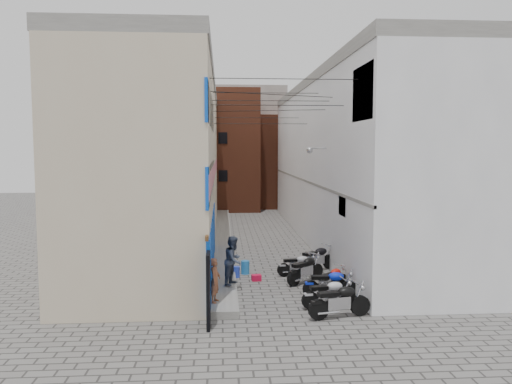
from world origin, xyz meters
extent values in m
plane|color=#5F5C59|center=(0.00, 0.00, 0.00)|extent=(90.00, 90.00, 0.00)
cube|color=slate|center=(-2.05, 13.00, 0.12)|extent=(0.90, 26.00, 0.25)
cube|color=#C2B092|center=(-5.00, 13.00, 4.25)|extent=(5.00, 26.00, 8.50)
cube|color=#C7707B|center=(-2.54, 13.00, 4.00)|extent=(0.10, 26.00, 0.80)
cube|color=blue|center=(-2.53, 4.90, 1.30)|extent=(0.12, 10.20, 2.40)
cube|color=blue|center=(-2.55, 4.90, 5.30)|extent=(0.10, 10.20, 4.00)
cube|color=slate|center=(-5.00, 13.00, 8.75)|extent=(5.10, 26.00, 0.50)
cube|color=black|center=(-2.52, -0.40, 1.10)|extent=(0.10, 1.20, 2.20)
cube|color=silver|center=(5.00, 13.00, 4.25)|extent=(5.00, 26.00, 8.50)
cube|color=blue|center=(2.55, 1.50, 7.00)|extent=(0.10, 2.40, 1.80)
cube|color=white|center=(2.56, 4.00, 3.00)|extent=(0.08, 1.00, 0.70)
cylinder|color=#B2B2B7|center=(2.15, 7.00, 5.20)|extent=(0.80, 0.06, 0.06)
sphere|color=#B2B2B7|center=(1.75, 7.00, 5.10)|extent=(0.28, 0.28, 0.28)
cube|color=slate|center=(5.00, 13.00, 8.75)|extent=(5.10, 26.00, 0.50)
cube|color=slate|center=(2.54, 13.00, 3.40)|extent=(0.10, 26.00, 0.12)
cube|color=brown|center=(-2.00, 28.00, 5.00)|extent=(6.00, 6.00, 10.00)
cube|color=brown|center=(3.00, 30.00, 4.00)|extent=(5.00, 6.00, 8.00)
cube|color=slate|center=(0.00, 34.00, 5.50)|extent=(8.00, 5.00, 11.00)
cube|color=black|center=(0.00, 25.20, 1.20)|extent=(2.00, 0.30, 2.40)
cylinder|color=black|center=(0.00, 2.00, 7.50)|extent=(5.20, 0.02, 0.02)
cylinder|color=black|center=(0.00, 4.00, 6.80)|extent=(5.20, 0.02, 0.02)
cylinder|color=black|center=(0.00, 6.50, 7.20)|extent=(5.20, 0.02, 0.02)
cylinder|color=black|center=(0.00, 9.00, 7.80)|extent=(5.20, 0.02, 0.02)
cylinder|color=black|center=(0.00, 12.00, 6.50)|extent=(5.20, 0.02, 0.02)
cylinder|color=black|center=(0.00, 15.00, 7.00)|extent=(5.20, 0.02, 0.02)
cylinder|color=black|center=(0.00, 5.00, 7.30)|extent=(5.65, 2.07, 0.02)
cylinder|color=black|center=(0.00, 8.00, 6.90)|extent=(5.80, 1.58, 0.02)
imported|color=brown|center=(-2.35, 1.00, 0.97)|extent=(0.47, 0.59, 1.44)
imported|color=#363F52|center=(-1.70, 3.06, 1.14)|extent=(0.99, 1.07, 1.78)
cylinder|color=blue|center=(-1.55, 4.98, 0.22)|extent=(0.32, 0.32, 0.45)
cylinder|color=#287DC8|center=(-1.16, 5.52, 0.27)|extent=(0.45, 0.45, 0.55)
cube|color=red|center=(-0.77, 4.43, 0.12)|extent=(0.40, 0.31, 0.23)
camera|label=1|loc=(-2.11, -14.76, 5.20)|focal=35.00mm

